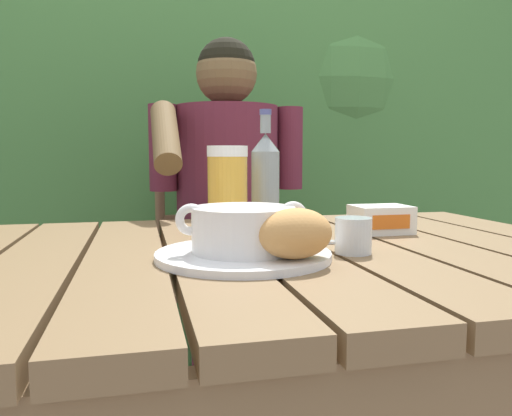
# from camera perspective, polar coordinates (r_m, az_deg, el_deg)

# --- Properties ---
(dining_table) EXTENTS (1.23, 0.86, 0.72)m
(dining_table) POSITION_cam_1_polar(r_m,az_deg,el_deg) (0.92, 3.07, -10.34)
(dining_table) COLOR brown
(dining_table) RESTS_ON ground_plane
(hedge_backdrop) EXTENTS (3.51, 0.97, 2.35)m
(hedge_backdrop) POSITION_cam_1_polar(r_m,az_deg,el_deg) (2.40, -4.93, 9.11)
(hedge_backdrop) COLOR #45783A
(hedge_backdrop) RESTS_ON ground_plane
(chair_near_diner) EXTENTS (0.44, 0.44, 1.00)m
(chair_near_diner) POSITION_cam_1_polar(r_m,az_deg,el_deg) (1.78, -4.17, -6.98)
(chair_near_diner) COLOR brown
(chair_near_diner) RESTS_ON ground_plane
(person_eating) EXTENTS (0.48, 0.47, 1.25)m
(person_eating) POSITION_cam_1_polar(r_m,az_deg,el_deg) (1.54, -3.17, 0.34)
(person_eating) COLOR maroon
(person_eating) RESTS_ON ground_plane
(serving_plate) EXTENTS (0.28, 0.28, 0.01)m
(serving_plate) POSITION_cam_1_polar(r_m,az_deg,el_deg) (0.80, -1.47, -5.41)
(serving_plate) COLOR white
(serving_plate) RESTS_ON dining_table
(soup_bowl) EXTENTS (0.21, 0.16, 0.08)m
(soup_bowl) POSITION_cam_1_polar(r_m,az_deg,el_deg) (0.79, -1.48, -2.31)
(soup_bowl) COLOR white
(soup_bowl) RESTS_ON serving_plate
(bread_roll) EXTENTS (0.14, 0.11, 0.08)m
(bread_roll) POSITION_cam_1_polar(r_m,az_deg,el_deg) (0.73, 4.55, -2.94)
(bread_roll) COLOR tan
(bread_roll) RESTS_ON serving_plate
(beer_glass) EXTENTS (0.08, 0.08, 0.18)m
(beer_glass) POSITION_cam_1_polar(r_m,az_deg,el_deg) (1.01, -3.29, 1.98)
(beer_glass) COLOR gold
(beer_glass) RESTS_ON dining_table
(beer_bottle) EXTENTS (0.06, 0.06, 0.26)m
(beer_bottle) POSITION_cam_1_polar(r_m,az_deg,el_deg) (1.08, 1.08, 3.21)
(beer_bottle) COLOR gray
(beer_bottle) RESTS_ON dining_table
(water_glass_small) EXTENTS (0.06, 0.06, 0.06)m
(water_glass_small) POSITION_cam_1_polar(r_m,az_deg,el_deg) (0.85, 11.13, -3.12)
(water_glass_small) COLOR silver
(water_glass_small) RESTS_ON dining_table
(butter_tub) EXTENTS (0.12, 0.09, 0.06)m
(butter_tub) POSITION_cam_1_polar(r_m,az_deg,el_deg) (1.09, 14.16, -1.26)
(butter_tub) COLOR white
(butter_tub) RESTS_ON dining_table
(table_knife) EXTENTS (0.16, 0.06, 0.01)m
(table_knife) POSITION_cam_1_polar(r_m,az_deg,el_deg) (0.94, 4.80, -3.83)
(table_knife) COLOR silver
(table_knife) RESTS_ON dining_table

